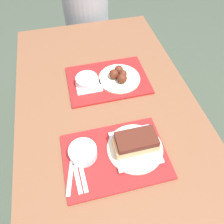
# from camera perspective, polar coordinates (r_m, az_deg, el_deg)

# --- Properties ---
(ground_plane) EXTENTS (12.00, 12.00, 0.00)m
(ground_plane) POSITION_cam_1_polar(r_m,az_deg,el_deg) (1.72, -0.37, -16.05)
(ground_plane) COLOR #424C3D
(picnic_table) EXTENTS (0.89, 1.63, 0.77)m
(picnic_table) POSITION_cam_1_polar(r_m,az_deg,el_deg) (1.12, -0.55, -3.32)
(picnic_table) COLOR brown
(picnic_table) RESTS_ON ground_plane
(picnic_bench_far) EXTENTS (0.84, 0.28, 0.45)m
(picnic_bench_far) POSITION_cam_1_polar(r_m,az_deg,el_deg) (2.06, -7.38, 15.46)
(picnic_bench_far) COLOR brown
(picnic_bench_far) RESTS_ON ground_plane
(tray_near) EXTENTS (0.42, 0.30, 0.01)m
(tray_near) POSITION_cam_1_polar(r_m,az_deg,el_deg) (0.92, 0.82, -11.46)
(tray_near) COLOR red
(tray_near) RESTS_ON picnic_table
(tray_far) EXTENTS (0.42, 0.30, 0.01)m
(tray_far) POSITION_cam_1_polar(r_m,az_deg,el_deg) (1.19, -1.09, 8.34)
(tray_far) COLOR red
(tray_far) RESTS_ON picnic_table
(bowl_coleslaw_near) EXTENTS (0.11, 0.11, 0.05)m
(bowl_coleslaw_near) POSITION_cam_1_polar(r_m,az_deg,el_deg) (0.90, -7.61, -10.33)
(bowl_coleslaw_near) COLOR white
(bowl_coleslaw_near) RESTS_ON tray_near
(brisket_sandwich_plate) EXTENTS (0.23, 0.23, 0.09)m
(brisket_sandwich_plate) POSITION_cam_1_polar(r_m,az_deg,el_deg) (0.90, 6.16, -8.42)
(brisket_sandwich_plate) COLOR beige
(brisket_sandwich_plate) RESTS_ON tray_near
(plastic_fork_near) EXTENTS (0.03, 0.17, 0.00)m
(plastic_fork_near) POSITION_cam_1_polar(r_m,az_deg,el_deg) (0.89, -9.32, -15.39)
(plastic_fork_near) COLOR white
(plastic_fork_near) RESTS_ON tray_near
(plastic_knife_near) EXTENTS (0.02, 0.17, 0.00)m
(plastic_knife_near) POSITION_cam_1_polar(r_m,az_deg,el_deg) (0.89, -7.88, -15.13)
(plastic_knife_near) COLOR white
(plastic_knife_near) RESTS_ON tray_near
(plastic_spoon_near) EXTENTS (0.06, 0.17, 0.00)m
(plastic_spoon_near) POSITION_cam_1_polar(r_m,az_deg,el_deg) (0.89, -10.76, -15.63)
(plastic_spoon_near) COLOR white
(plastic_spoon_near) RESTS_ON tray_near
(condiment_packet) EXTENTS (0.04, 0.03, 0.01)m
(condiment_packet) POSITION_cam_1_polar(r_m,az_deg,el_deg) (0.95, 1.16, -7.38)
(condiment_packet) COLOR #3F3F47
(condiment_packet) RESTS_ON tray_near
(bowl_coleslaw_far) EXTENTS (0.11, 0.11, 0.05)m
(bowl_coleslaw_far) POSITION_cam_1_polar(r_m,az_deg,el_deg) (1.15, -6.57, 8.18)
(bowl_coleslaw_far) COLOR white
(bowl_coleslaw_far) RESTS_ON tray_far
(wings_plate_far) EXTENTS (0.22, 0.22, 0.06)m
(wings_plate_far) POSITION_cam_1_polar(r_m,az_deg,el_deg) (1.17, 1.86, 9.30)
(wings_plate_far) COLOR beige
(wings_plate_far) RESTS_ON tray_far
(napkin_far) EXTENTS (0.13, 0.09, 0.01)m
(napkin_far) POSITION_cam_1_polar(r_m,az_deg,el_deg) (1.14, -6.04, 6.57)
(napkin_far) COLOR white
(napkin_far) RESTS_ON tray_far
(person_seated_across) EXTENTS (0.34, 0.34, 0.64)m
(person_seated_across) POSITION_cam_1_polar(r_m,az_deg,el_deg) (1.89, -6.68, 23.73)
(person_seated_across) COLOR #9E9EA3
(person_seated_across) RESTS_ON picnic_bench_far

